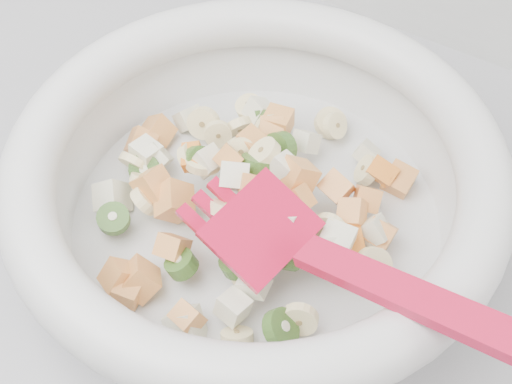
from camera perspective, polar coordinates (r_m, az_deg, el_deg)
The scene contains 1 object.
mixing_bowl at distance 0.52m, azimuth 0.01°, elevation 0.55°, with size 0.46×0.36×0.15m.
Camera 1 is at (0.00, 1.16, 1.36)m, focal length 50.00 mm.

